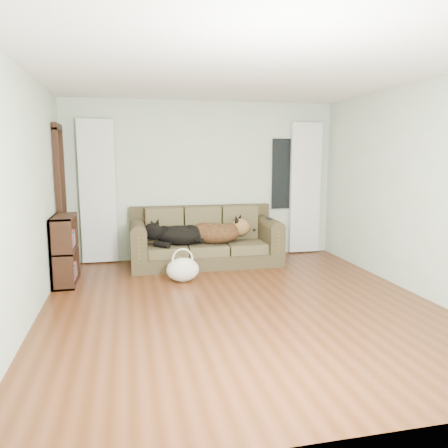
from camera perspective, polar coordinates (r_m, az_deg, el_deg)
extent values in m
plane|color=#48240F|center=(5.18, 2.19, -10.47)|extent=(5.00, 5.00, 0.00)
plane|color=white|center=(4.96, 2.38, 19.16)|extent=(5.00, 5.00, 0.00)
cube|color=silver|center=(7.34, -2.75, 5.67)|extent=(4.50, 0.04, 2.60)
cube|color=silver|center=(4.84, -24.47, 3.15)|extent=(0.04, 5.00, 2.60)
cube|color=silver|center=(5.89, 24.00, 4.09)|extent=(0.04, 5.00, 2.60)
cube|color=silver|center=(7.17, -16.16, 4.05)|extent=(0.55, 0.08, 2.25)
cube|color=silver|center=(7.78, 10.57, 4.61)|extent=(0.55, 0.08, 2.25)
cube|color=black|center=(7.69, 8.07, 6.49)|extent=(0.50, 0.03, 1.20)
cube|color=black|center=(6.87, -20.48, 2.79)|extent=(0.07, 0.60, 2.10)
cube|color=#2E2A1C|center=(6.92, -2.43, -1.63)|extent=(2.34, 1.01, 0.96)
ellipsoid|color=black|center=(6.80, -6.28, -1.60)|extent=(0.85, 0.72, 0.31)
ellipsoid|color=black|center=(6.90, -0.79, -1.30)|extent=(0.92, 0.77, 0.35)
cube|color=black|center=(6.99, 5.91, 0.77)|extent=(0.06, 0.18, 0.02)
ellipsoid|color=silver|center=(6.06, -5.40, -6.00)|extent=(0.48, 0.39, 0.33)
cube|color=black|center=(6.25, -20.05, -2.86)|extent=(0.29, 0.75, 0.93)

